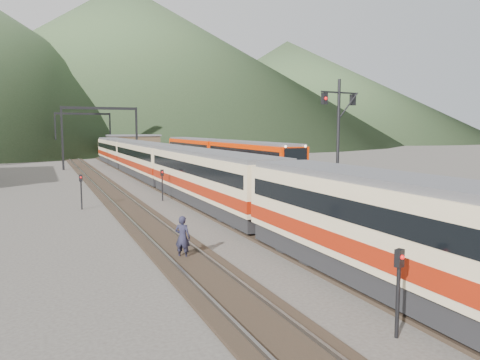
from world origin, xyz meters
name	(u,v)px	position (x,y,z in m)	size (l,w,h in m)	color
track_main	(148,179)	(0.00, 40.00, 0.07)	(2.60, 200.00, 0.23)	black
track_far	(98,181)	(-5.00, 40.00, 0.07)	(2.60, 200.00, 0.23)	black
track_second	(249,174)	(11.50, 40.00, 0.07)	(2.60, 200.00, 0.23)	black
platform	(206,174)	(5.60, 38.00, 0.50)	(8.00, 100.00, 1.00)	gray
gantry_near	(100,126)	(-2.85, 55.00, 5.59)	(9.55, 0.25, 8.00)	black
gantry_far	(83,126)	(-2.85, 80.00, 5.59)	(9.55, 0.25, 8.00)	black
station_shed	(134,143)	(5.60, 78.00, 2.57)	(9.40, 4.40, 3.10)	#4F3F2B
hill_b	(124,62)	(30.00, 230.00, 37.50)	(220.00, 220.00, 75.00)	#364E2C
hill_c	(287,90)	(110.00, 210.00, 25.00)	(160.00, 160.00, 50.00)	#364E2C
main_train	(169,166)	(0.00, 31.28, 1.98)	(2.86, 78.55, 3.50)	beige
second_train	(219,153)	(11.50, 49.62, 2.01)	(2.92, 39.83, 3.57)	red
signal_mast	(338,135)	(2.37, 10.07, 4.95)	(2.18, 0.55, 6.45)	black
short_signal_a	(398,281)	(-2.16, 0.92, 1.46)	(0.26, 0.21, 2.27)	black
short_signal_b	(162,181)	(-2.14, 25.17, 1.46)	(0.22, 0.16, 2.27)	black
short_signal_c	(81,187)	(-7.84, 23.67, 1.46)	(0.23, 0.18, 2.27)	black
worker	(183,237)	(-5.08, 9.93, 0.88)	(0.64, 0.42, 1.76)	#201F33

